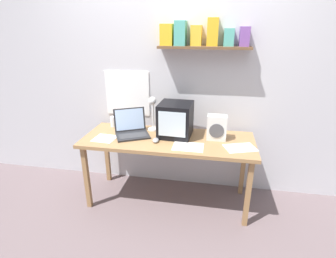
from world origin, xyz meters
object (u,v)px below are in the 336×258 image
(juice_glass, at_px, (113,122))
(space_heater, at_px, (217,128))
(desk_lamp, at_px, (153,110))
(loose_paper_near_monitor, at_px, (240,148))
(open_notebook, at_px, (188,147))
(laptop, at_px, (131,128))
(computer_mouse, at_px, (156,140))
(corner_desk, at_px, (168,144))
(printed_handout, at_px, (105,138))
(crt_monitor, at_px, (176,120))

(juice_glass, bearing_deg, space_heater, -8.19)
(desk_lamp, distance_m, loose_paper_near_monitor, 0.96)
(juice_glass, distance_m, loose_paper_near_monitor, 1.39)
(space_heater, bearing_deg, open_notebook, -137.30)
(juice_glass, distance_m, space_heater, 1.14)
(laptop, distance_m, open_notebook, 0.65)
(laptop, height_order, juice_glass, laptop)
(computer_mouse, height_order, loose_paper_near_monitor, computer_mouse)
(laptop, relative_size, computer_mouse, 3.82)
(open_notebook, bearing_deg, space_heater, 42.47)
(loose_paper_near_monitor, distance_m, open_notebook, 0.48)
(desk_lamp, height_order, juice_glass, desk_lamp)
(desk_lamp, relative_size, open_notebook, 1.33)
(laptop, height_order, open_notebook, laptop)
(space_heater, bearing_deg, corner_desk, -171.90)
(computer_mouse, bearing_deg, printed_handout, -178.12)
(juice_glass, height_order, printed_handout, juice_glass)
(desk_lamp, xyz_separation_m, loose_paper_near_monitor, (0.88, -0.28, -0.23))
(loose_paper_near_monitor, distance_m, printed_handout, 1.31)
(corner_desk, bearing_deg, space_heater, 7.87)
(corner_desk, xyz_separation_m, laptop, (-0.39, 0.04, 0.13))
(laptop, bearing_deg, computer_mouse, -53.70)
(laptop, height_order, loose_paper_near_monitor, laptop)
(crt_monitor, relative_size, printed_handout, 1.58)
(corner_desk, distance_m, space_heater, 0.51)
(laptop, bearing_deg, space_heater, -25.61)
(desk_lamp, relative_size, space_heater, 1.53)
(printed_handout, bearing_deg, laptop, 35.55)
(corner_desk, bearing_deg, computer_mouse, -135.09)
(desk_lamp, bearing_deg, space_heater, -16.02)
(desk_lamp, height_order, open_notebook, desk_lamp)
(juice_glass, height_order, computer_mouse, juice_glass)
(computer_mouse, relative_size, loose_paper_near_monitor, 0.34)
(laptop, xyz_separation_m, desk_lamp, (0.20, 0.14, 0.17))
(open_notebook, bearing_deg, crt_monitor, 121.67)
(desk_lamp, xyz_separation_m, printed_handout, (-0.42, -0.30, -0.23))
(crt_monitor, height_order, computer_mouse, crt_monitor)
(computer_mouse, bearing_deg, space_heater, 16.25)
(corner_desk, xyz_separation_m, printed_handout, (-0.62, -0.12, 0.06))
(laptop, distance_m, juice_glass, 0.32)
(desk_lamp, bearing_deg, corner_desk, -48.95)
(corner_desk, bearing_deg, laptop, 173.71)
(crt_monitor, relative_size, space_heater, 1.45)
(open_notebook, bearing_deg, desk_lamp, 140.29)
(crt_monitor, distance_m, open_notebook, 0.35)
(desk_lamp, distance_m, computer_mouse, 0.37)
(crt_monitor, xyz_separation_m, loose_paper_near_monitor, (0.63, -0.20, -0.17))
(loose_paper_near_monitor, height_order, printed_handout, same)
(computer_mouse, xyz_separation_m, loose_paper_near_monitor, (0.79, -0.00, -0.01))
(laptop, bearing_deg, juice_glass, 118.32)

